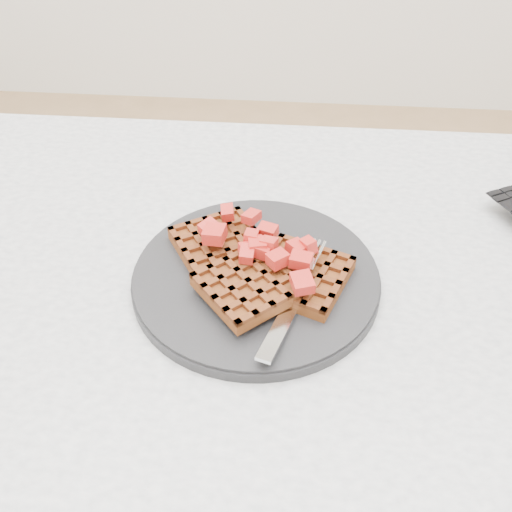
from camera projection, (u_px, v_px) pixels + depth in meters
The scene contains 5 objects.
table at pixel (327, 371), 0.70m from camera, with size 1.20×0.80×0.75m.
plate at pixel (256, 277), 0.64m from camera, with size 0.28×0.28×0.02m, color black.
waffles at pixel (256, 267), 0.63m from camera, with size 0.22×0.20×0.03m.
strawberry_pile at pixel (256, 246), 0.61m from camera, with size 0.15×0.15×0.02m, color #A60501, non-canonical shape.
fork at pixel (296, 295), 0.60m from camera, with size 0.02×0.18×0.02m, color silver, non-canonical shape.
Camera 1 is at (-0.05, -0.43, 1.20)m, focal length 40.00 mm.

